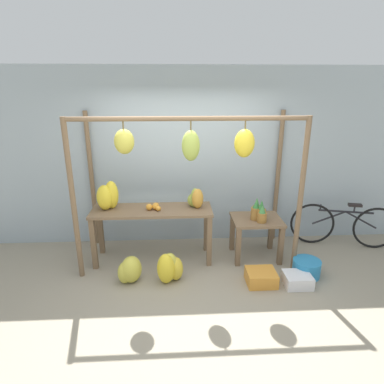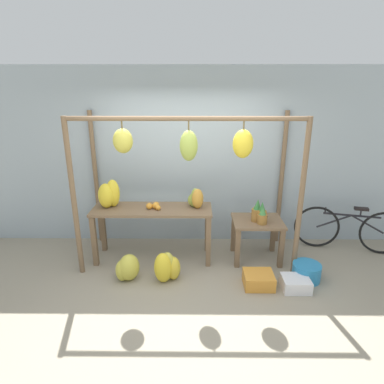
# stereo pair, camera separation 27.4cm
# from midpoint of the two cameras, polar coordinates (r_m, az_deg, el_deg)

# --- Properties ---
(ground_plane) EXTENTS (20.00, 20.00, 0.00)m
(ground_plane) POSITION_cam_midpoint_polar(r_m,az_deg,el_deg) (4.22, 0.94, -17.98)
(ground_plane) COLOR gray
(shop_wall_back) EXTENTS (8.00, 0.08, 2.80)m
(shop_wall_back) POSITION_cam_midpoint_polar(r_m,az_deg,el_deg) (5.14, 0.91, 5.97)
(shop_wall_back) COLOR #99A8B2
(shop_wall_back) RESTS_ON ground_plane
(stall_awning) EXTENTS (3.05, 1.14, 2.16)m
(stall_awning) POSITION_cam_midpoint_polar(r_m,az_deg,el_deg) (4.24, 1.20, 5.54)
(stall_awning) COLOR brown
(stall_awning) RESTS_ON ground_plane
(display_table_main) EXTENTS (1.74, 0.56, 0.81)m
(display_table_main) POSITION_cam_midpoint_polar(r_m,az_deg,el_deg) (4.74, -5.41, -4.39)
(display_table_main) COLOR brown
(display_table_main) RESTS_ON ground_plane
(display_table_side) EXTENTS (0.72, 0.59, 0.63)m
(display_table_side) POSITION_cam_midpoint_polar(r_m,az_deg,el_deg) (4.90, 13.07, -6.49)
(display_table_side) COLOR brown
(display_table_side) RESTS_ON ground_plane
(banana_pile_on_table) EXTENTS (0.38, 0.34, 0.41)m
(banana_pile_on_table) POSITION_cam_midpoint_polar(r_m,az_deg,el_deg) (4.77, -13.04, -0.54)
(banana_pile_on_table) COLOR yellow
(banana_pile_on_table) RESTS_ON display_table_main
(orange_pile) EXTENTS (0.22, 0.17, 0.09)m
(orange_pile) POSITION_cam_midpoint_polar(r_m,az_deg,el_deg) (4.65, -4.99, -2.50)
(orange_pile) COLOR orange
(orange_pile) RESTS_ON display_table_main
(pineapple_cluster) EXTENTS (0.21, 0.30, 0.31)m
(pineapple_cluster) POSITION_cam_midpoint_polar(r_m,az_deg,el_deg) (4.75, 13.42, -3.74)
(pineapple_cluster) COLOR #A3702D
(pineapple_cluster) RESTS_ON display_table_side
(banana_pile_ground_left) EXTENTS (0.39, 0.39, 0.37)m
(banana_pile_ground_left) POSITION_cam_midpoint_polar(r_m,az_deg,el_deg) (4.49, -9.78, -13.27)
(banana_pile_ground_left) COLOR gold
(banana_pile_ground_left) RESTS_ON ground_plane
(banana_pile_ground_right) EXTENTS (0.36, 0.30, 0.43)m
(banana_pile_ground_right) POSITION_cam_midpoint_polar(r_m,az_deg,el_deg) (4.40, -2.63, -13.25)
(banana_pile_ground_right) COLOR gold
(banana_pile_ground_right) RESTS_ON ground_plane
(fruit_crate_white) EXTENTS (0.38, 0.34, 0.18)m
(fruit_crate_white) POSITION_cam_midpoint_polar(r_m,az_deg,el_deg) (4.46, 13.54, -14.94)
(fruit_crate_white) COLOR orange
(fruit_crate_white) RESTS_ON ground_plane
(blue_bucket) EXTENTS (0.38, 0.38, 0.23)m
(blue_bucket) POSITION_cam_midpoint_polar(r_m,az_deg,el_deg) (4.76, 21.27, -13.11)
(blue_bucket) COLOR teal
(blue_bucket) RESTS_ON ground_plane
(parked_bicycle) EXTENTS (1.63, 0.42, 0.73)m
(parked_bicycle) POSITION_cam_midpoint_polar(r_m,az_deg,el_deg) (5.70, 27.46, -5.88)
(parked_bicycle) COLOR black
(parked_bicycle) RESTS_ON ground_plane
(papaya_pile) EXTENTS (0.25, 0.26, 0.30)m
(papaya_pile) POSITION_cam_midpoint_polar(r_m,az_deg,el_deg) (4.66, 2.35, -1.24)
(papaya_pile) COLOR gold
(papaya_pile) RESTS_ON display_table_main
(fruit_crate_purple) EXTENTS (0.35, 0.30, 0.16)m
(fruit_crate_purple) POSITION_cam_midpoint_polar(r_m,az_deg,el_deg) (4.53, 19.67, -15.11)
(fruit_crate_purple) COLOR silver
(fruit_crate_purple) RESTS_ON ground_plane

